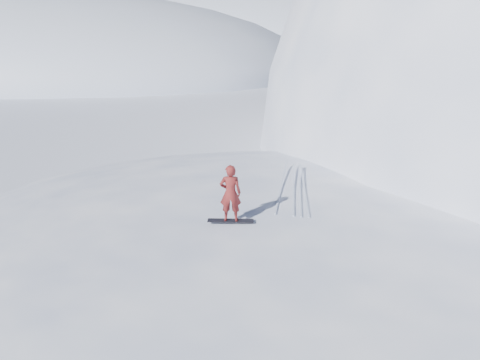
{
  "coord_description": "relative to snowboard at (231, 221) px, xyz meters",
  "views": [
    {
      "loc": [
        1.6,
        -12.07,
        8.76
      ],
      "look_at": [
        -3.08,
        2.24,
        3.5
      ],
      "focal_mm": 35.0,
      "sensor_mm": 36.0,
      "label": 1
    }
  ],
  "objects": [
    {
      "name": "wind_bumps",
      "position": [
        2.53,
        0.88,
        -2.41
      ],
      "size": [
        16.0,
        14.4,
        1.0
      ],
      "color": "white",
      "rests_on": "ground"
    },
    {
      "name": "near_ridge",
      "position": [
        4.08,
        1.76,
        -2.41
      ],
      "size": [
        36.0,
        28.0,
        4.8
      ],
      "primitive_type": "ellipsoid",
      "color": "white",
      "rests_on": "ground"
    },
    {
      "name": "far_ridge_c",
      "position": [
        -36.92,
        108.76,
        -2.41
      ],
      "size": [
        140.0,
        90.0,
        36.0
      ],
      "primitive_type": "ellipsoid",
      "color": "white",
      "rests_on": "ground"
    },
    {
      "name": "snowboard",
      "position": [
        0.0,
        0.0,
        0.0
      ],
      "size": [
        1.54,
        0.7,
        0.03
      ],
      "primitive_type": "cube",
      "rotation": [
        0.0,
        0.0,
        0.28
      ],
      "color": "black",
      "rests_on": "near_ridge"
    },
    {
      "name": "board_tracks",
      "position": [
        1.33,
        3.97,
        0.01
      ],
      "size": [
        2.17,
        5.94,
        0.04
      ],
      "color": "silver",
      "rests_on": "ground"
    },
    {
      "name": "snowboarder",
      "position": [
        0.0,
        0.0,
        0.97
      ],
      "size": [
        0.8,
        0.63,
        1.91
      ],
      "primitive_type": "imported",
      "rotation": [
        0.0,
        0.0,
        3.42
      ],
      "color": "maroon",
      "rests_on": "snowboard"
    },
    {
      "name": "vapor_plume",
      "position": [
        -43.63,
        37.2,
        -2.41
      ],
      "size": [
        9.67,
        7.74,
        6.77
      ],
      "primitive_type": "ellipsoid",
      "color": "white",
      "rests_on": "ground"
    },
    {
      "name": "ground",
      "position": [
        3.08,
        -1.24,
        -2.41
      ],
      "size": [
        400.0,
        400.0,
        0.0
      ],
      "primitive_type": "plane",
      "color": "white",
      "rests_on": "ground"
    }
  ]
}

